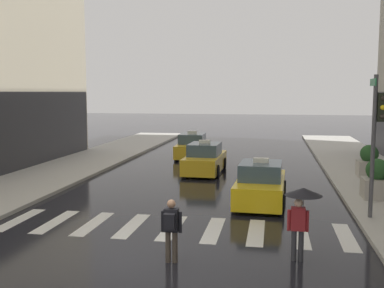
% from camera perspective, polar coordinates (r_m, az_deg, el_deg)
% --- Properties ---
extents(ground_plane, '(160.00, 160.00, 0.00)m').
position_cam_1_polar(ground_plane, '(12.29, -5.65, -14.38)').
color(ground_plane, black).
extents(crosswalk_markings, '(11.30, 2.80, 0.01)m').
position_cam_1_polar(crosswalk_markings, '(15.04, -2.50, -10.40)').
color(crosswalk_markings, silver).
rests_on(crosswalk_markings, ground).
extents(traffic_light_pole, '(0.44, 0.84, 4.80)m').
position_cam_1_polar(traffic_light_pole, '(16.33, 22.13, 2.10)').
color(traffic_light_pole, '#47474C').
rests_on(traffic_light_pole, curb_right).
extents(taxi_lead, '(2.07, 4.61, 1.80)m').
position_cam_1_polar(taxi_lead, '(18.37, 8.58, -5.03)').
color(taxi_lead, yellow).
rests_on(taxi_lead, ground).
extents(taxi_second, '(2.01, 4.58, 1.80)m').
position_cam_1_polar(taxi_second, '(24.85, 1.62, -1.95)').
color(taxi_second, gold).
rests_on(taxi_second, ground).
extents(taxi_third, '(2.02, 4.58, 1.80)m').
position_cam_1_polar(taxi_third, '(30.59, 0.06, -0.36)').
color(taxi_third, gold).
rests_on(taxi_third, ground).
extents(pedestrian_with_umbrella, '(0.96, 0.96, 1.94)m').
position_cam_1_polar(pedestrian_with_umbrella, '(12.15, 13.52, -7.29)').
color(pedestrian_with_umbrella, '#333338').
rests_on(pedestrian_with_umbrella, ground).
extents(pedestrian_with_backpack, '(0.55, 0.43, 1.65)m').
position_cam_1_polar(pedestrian_with_backpack, '(11.86, -2.63, -10.18)').
color(pedestrian_with_backpack, '#473D33').
rests_on(pedestrian_with_backpack, ground).
extents(planter_near_corner, '(1.10, 1.10, 1.60)m').
position_cam_1_polar(planter_near_corner, '(19.68, 22.10, -4.24)').
color(planter_near_corner, '#A8A399').
rests_on(planter_near_corner, curb_right).
extents(planter_mid_block, '(1.10, 1.10, 1.60)m').
position_cam_1_polar(planter_mid_block, '(24.59, 21.23, -2.13)').
color(planter_mid_block, '#A8A399').
rests_on(planter_mid_block, curb_right).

